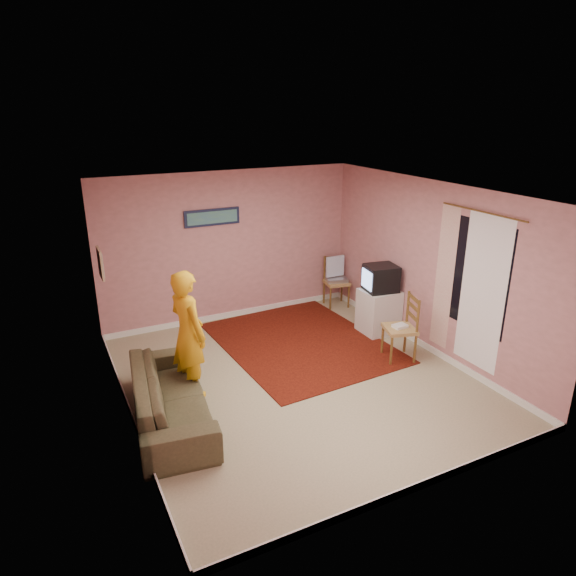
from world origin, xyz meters
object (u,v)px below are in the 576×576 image
crt_tv (381,278)px  sofa (170,396)px  chair_b (400,321)px  person (188,334)px  chair_a (337,277)px  tv_cabinet (379,311)px

crt_tv → sofa: (-3.75, -0.96, -0.64)m
crt_tv → chair_b: (-0.30, -0.92, -0.35)m
chair_b → person: size_ratio=0.33×
chair_a → crt_tv: bearing=-80.5°
tv_cabinet → crt_tv: crt_tv is taller
tv_cabinet → chair_a: (0.01, 1.34, 0.20)m
chair_b → sofa: size_ratio=0.26×
crt_tv → chair_b: 1.03m
tv_cabinet → chair_b: 1.00m
crt_tv → chair_b: bearing=-98.4°
chair_a → sofa: size_ratio=0.24×
chair_a → person: 3.83m
tv_cabinet → chair_a: chair_a is taller
tv_cabinet → crt_tv: 0.58m
crt_tv → person: person is taller
person → sofa: bearing=124.0°
tv_cabinet → chair_b: size_ratio=1.33×
crt_tv → chair_a: bearing=98.9°
crt_tv → sofa: 3.92m
chair_a → person: (-3.36, -1.81, 0.28)m
crt_tv → person: 3.38m
crt_tv → person: size_ratio=0.33×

